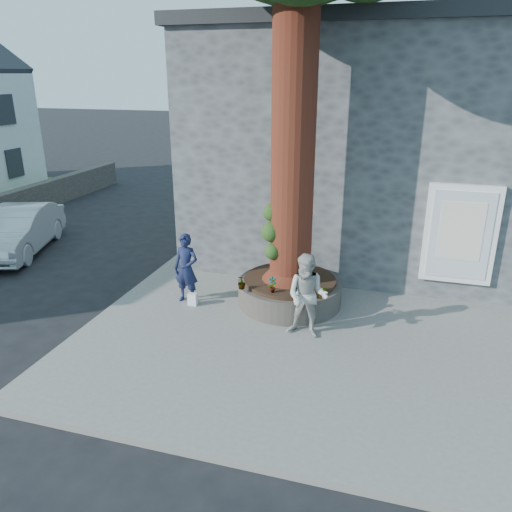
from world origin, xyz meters
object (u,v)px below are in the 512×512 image
(woman, at_px, (307,296))
(man, at_px, (186,268))
(planter, at_px, (290,291))
(car_silver, at_px, (18,230))

(woman, bearing_deg, man, 168.38)
(planter, bearing_deg, man, -166.24)
(man, xyz_separation_m, car_silver, (-6.23, 1.97, -0.24))
(planter, bearing_deg, woman, -64.55)
(planter, xyz_separation_m, man, (-2.24, -0.55, 0.50))
(man, bearing_deg, car_silver, 166.91)
(man, distance_m, woman, 3.00)
(man, height_order, car_silver, man)
(planter, relative_size, car_silver, 0.57)
(planter, xyz_separation_m, woman, (0.64, -1.35, 0.55))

